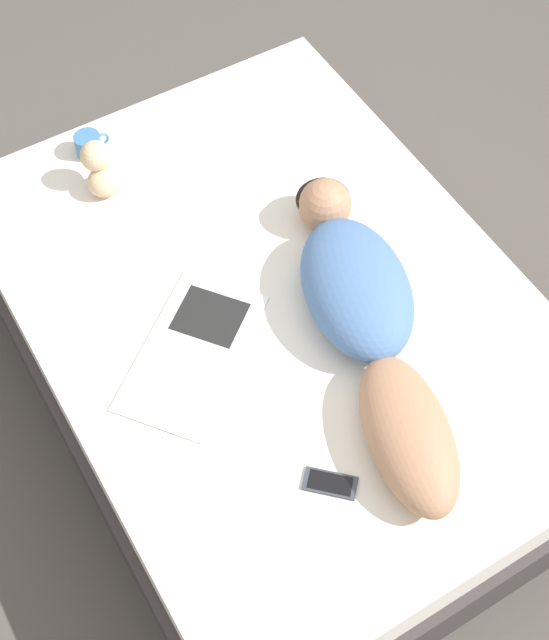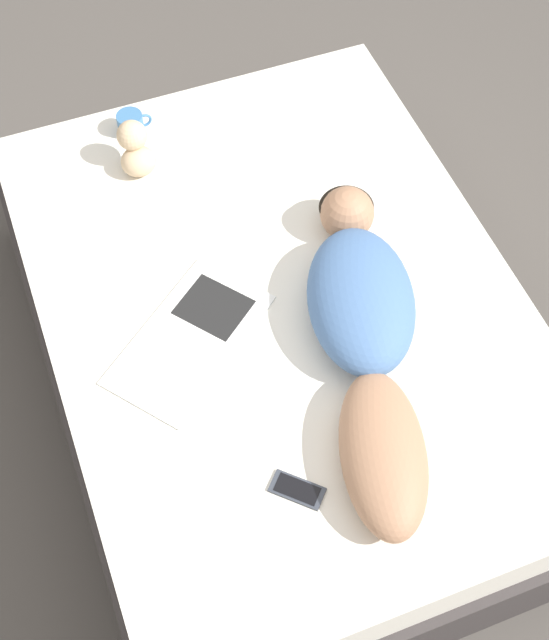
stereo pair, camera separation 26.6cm
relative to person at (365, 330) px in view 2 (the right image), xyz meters
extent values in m
plane|color=#4C4742|center=(-0.17, 0.25, -0.63)|extent=(12.00, 12.00, 0.00)
cube|color=#383333|center=(-0.17, 0.25, -0.46)|extent=(1.57, 2.15, 0.34)
cube|color=silver|center=(-0.17, 0.25, -0.19)|extent=(1.51, 2.09, 0.20)
ellipsoid|color=#A37556|center=(-0.12, -0.39, -0.01)|extent=(0.39, 0.57, 0.16)
ellipsoid|color=#476B9E|center=(0.03, 0.10, 0.01)|extent=(0.48, 0.62, 0.20)
ellipsoid|color=black|center=(0.14, 0.47, 0.00)|extent=(0.23, 0.22, 0.10)
sphere|color=#A37556|center=(0.13, 0.44, 0.00)|extent=(0.18, 0.18, 0.18)
cube|color=white|center=(-0.61, 0.13, -0.09)|extent=(0.40, 0.41, 0.01)
cube|color=white|center=(-0.39, 0.30, -0.09)|extent=(0.40, 0.41, 0.01)
cube|color=black|center=(-0.39, 0.30, -0.08)|extent=(0.27, 0.28, 0.00)
cylinder|color=teal|center=(-0.42, 1.15, -0.05)|extent=(0.10, 0.10, 0.08)
cylinder|color=black|center=(-0.42, 1.15, -0.02)|extent=(0.08, 0.08, 0.01)
torus|color=teal|center=(-0.37, 1.15, -0.05)|extent=(0.06, 0.01, 0.06)
cube|color=#333842|center=(-0.37, -0.38, -0.09)|extent=(0.16, 0.16, 0.01)
cube|color=black|center=(-0.37, -0.38, -0.08)|extent=(0.13, 0.13, 0.00)
ellipsoid|color=#D1B289|center=(-0.45, 0.95, -0.04)|extent=(0.13, 0.11, 0.11)
sphere|color=#D1B289|center=(-0.45, 1.00, 0.05)|extent=(0.11, 0.11, 0.11)
camera|label=1|loc=(-1.02, -1.15, 2.29)|focal=50.00mm
camera|label=2|loc=(-0.78, -1.26, 2.29)|focal=50.00mm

